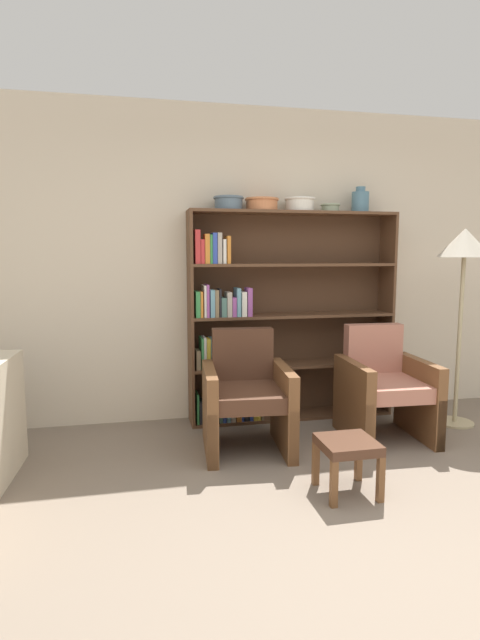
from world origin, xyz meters
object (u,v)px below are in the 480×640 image
at_px(bookshelf, 272,322).
at_px(armchair_cushioned, 384,388).
at_px(bowl_copper, 330,207).
at_px(armchair_leather, 246,396).
at_px(bowl_cream, 229,202).
at_px(bowl_olive, 262,204).
at_px(floor_lamp, 464,253).
at_px(bowl_sage, 300,204).
at_px(vase_tall, 360,201).
at_px(footstool, 348,450).

xyz_separation_m(bookshelf, armchair_cushioned, (0.76, -0.65, -0.47)).
height_order(bowl_copper, armchair_leather, bowl_copper).
bearing_deg(bowl_cream, bookshelf, 2.45).
height_order(bookshelf, bowl_copper, bowl_copper).
bearing_deg(bowl_olive, armchair_cushioned, -36.44).
bearing_deg(armchair_cushioned, armchair_leather, 2.85).
height_order(bowl_olive, armchair_cushioned, bowl_olive).
bearing_deg(bowl_cream, floor_lamp, -14.18).
height_order(bowl_sage, vase_tall, vase_tall).
distance_m(bowl_olive, bowl_copper, 0.62).
bearing_deg(bowl_copper, armchair_leather, -144.90).
relative_size(bowl_sage, armchair_leather, 0.30).
distance_m(bowl_cream, vase_tall, 1.20).
relative_size(vase_tall, armchair_cushioned, 0.25).
xyz_separation_m(bowl_cream, bowl_sage, (0.63, -0.00, 0.00)).
height_order(bowl_olive, vase_tall, vase_tall).
bearing_deg(bowl_olive, footstool, -83.62).
xyz_separation_m(bowl_cream, floor_lamp, (1.92, -0.49, -0.43)).
relative_size(bookshelf, vase_tall, 8.19).
bearing_deg(floor_lamp, bookshelf, 161.83).
xyz_separation_m(bowl_olive, floor_lamp, (1.63, -0.49, -0.42)).
distance_m(bowl_copper, armchair_cushioned, 1.63).
bearing_deg(armchair_cushioned, bowl_copper, -66.79).
distance_m(bowl_olive, floor_lamp, 1.75).
bearing_deg(vase_tall, footstool, -116.53).
relative_size(bowl_cream, floor_lamp, 0.15).
xyz_separation_m(floor_lamp, footstool, (-1.47, -1.00, -1.20)).
relative_size(bookshelf, floor_lamp, 1.09).
relative_size(bowl_olive, armchair_leather, 0.33).
distance_m(bowl_olive, footstool, 2.21).
height_order(bowl_cream, bowl_olive, bowl_cream).
bearing_deg(bookshelf, bowl_sage, -4.00).
height_order(bowl_cream, vase_tall, vase_tall).
bearing_deg(bowl_copper, footstool, -107.14).
bearing_deg(armchair_leather, floor_lamp, -170.48).
bearing_deg(floor_lamp, bowl_sage, 159.39).
bearing_deg(floor_lamp, bowl_copper, 154.28).
xyz_separation_m(armchair_leather, armchair_cushioned, (1.14, 0.00, 0.00)).
bearing_deg(footstool, bookshelf, 92.47).
bearing_deg(armchair_leather, bowl_copper, -139.84).
bearing_deg(vase_tall, bowl_olive, 180.00).
xyz_separation_m(armchair_cushioned, floor_lamp, (0.77, 0.15, 1.08)).
distance_m(vase_tall, armchair_leather, 2.04).
distance_m(vase_tall, footstool, 2.35).
bearing_deg(bowl_olive, floor_lamp, -16.57).
height_order(bowl_cream, armchair_cushioned, bowl_cream).
xyz_separation_m(bowl_cream, vase_tall, (1.20, -0.00, 0.03)).
relative_size(bowl_sage, armchair_cushioned, 0.30).
bearing_deg(armchair_leather, bowl_sage, -129.27).
bearing_deg(footstool, bowl_copper, 72.86).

